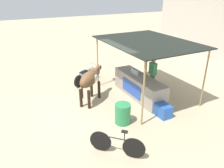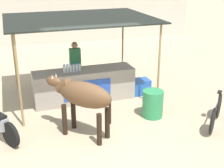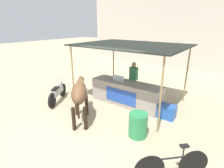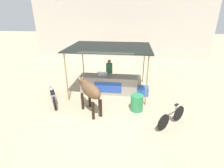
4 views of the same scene
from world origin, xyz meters
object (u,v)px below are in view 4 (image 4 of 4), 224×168
vendor_behind_counter (109,73)px  motorcycle_parked (53,95)px  stall_counter (109,84)px  cooler_box (142,91)px  water_barrel (137,103)px  bicycle_leaning (172,117)px  cow (90,91)px

vendor_behind_counter → motorcycle_parked: bearing=-137.4°
stall_counter → cooler_box: 1.82m
cooler_box → water_barrel: 1.62m
motorcycle_parked → bicycle_leaning: size_ratio=1.31×
cow → cooler_box: bearing=40.2°
cooler_box → motorcycle_parked: bearing=-162.1°
stall_counter → vendor_behind_counter: vendor_behind_counter is taller
stall_counter → water_barrel: bearing=-48.7°
bicycle_leaning → stall_counter: bearing=136.9°
cooler_box → bicycle_leaning: size_ratio=0.50×
vendor_behind_counter → water_barrel: size_ratio=2.22×
vendor_behind_counter → motorcycle_parked: (-2.44, -2.25, -0.42)m
vendor_behind_counter → cow: (-0.45, -2.81, 0.18)m
water_barrel → cow: bearing=-169.3°
vendor_behind_counter → bicycle_leaning: vendor_behind_counter is taller
water_barrel → bicycle_leaning: (1.33, -0.95, -0.02)m
water_barrel → stall_counter: bearing=131.3°
stall_counter → cow: size_ratio=1.88×
water_barrel → motorcycle_parked: (-4.01, 0.18, 0.06)m
stall_counter → motorcycle_parked: bearing=-149.4°
motorcycle_parked → stall_counter: bearing=30.6°
stall_counter → vendor_behind_counter: (-0.08, 0.75, 0.37)m
cooler_box → motorcycle_parked: 4.55m
motorcycle_parked → bicycle_leaning: 5.46m
bicycle_leaning → cooler_box: bearing=111.8°
stall_counter → bicycle_leaning: bearing=-43.1°
cow → motorcycle_parked: bearing=164.3°
water_barrel → bicycle_leaning: bicycle_leaning is taller
vendor_behind_counter → cooler_box: bearing=-24.3°
vendor_behind_counter → water_barrel: (1.56, -2.43, -0.48)m
water_barrel → motorcycle_parked: 4.01m
water_barrel → bicycle_leaning: size_ratio=0.62×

